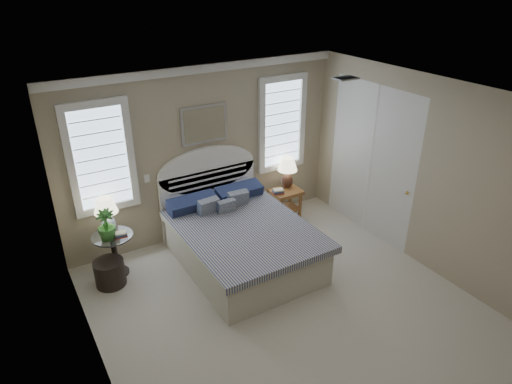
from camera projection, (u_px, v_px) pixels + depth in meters
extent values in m
cube|color=beige|center=(296.00, 317.00, 5.69)|extent=(4.50, 5.00, 0.01)
cube|color=silver|center=(306.00, 105.00, 4.49)|extent=(4.50, 5.00, 0.01)
cube|color=tan|center=(205.00, 153.00, 7.01)|extent=(4.50, 0.02, 2.70)
cube|color=tan|center=(95.00, 289.00, 4.05)|extent=(0.02, 5.00, 2.70)
cube|color=tan|center=(436.00, 180.00, 6.13)|extent=(0.02, 5.00, 2.70)
cube|color=white|center=(202.00, 68.00, 6.41)|extent=(4.50, 0.08, 0.12)
cube|color=#B2B2B2|center=(346.00, 78.00, 5.67)|extent=(0.30, 0.20, 0.02)
cube|color=white|center=(147.00, 178.00, 6.65)|extent=(0.08, 0.01, 0.12)
cube|color=#C6DFFB|center=(101.00, 158.00, 6.17)|extent=(0.90, 0.06, 1.60)
cube|color=#C6DFFB|center=(282.00, 123.00, 7.53)|extent=(0.90, 0.06, 1.60)
cube|color=silver|center=(204.00, 124.00, 6.77)|extent=(0.74, 0.04, 0.58)
cube|color=silver|center=(371.00, 161.00, 7.11)|extent=(0.02, 1.80, 2.40)
cube|color=beige|center=(243.00, 248.00, 6.59)|extent=(1.60, 2.10, 0.55)
cube|color=navy|center=(245.00, 231.00, 6.41)|extent=(1.72, 2.15, 0.10)
cube|color=white|center=(209.00, 201.00, 7.32)|extent=(1.62, 0.08, 1.10)
cube|color=#1C2546|center=(192.00, 204.00, 6.84)|extent=(0.75, 0.31, 0.23)
cube|color=#1C2546|center=(239.00, 192.00, 7.21)|extent=(0.75, 0.31, 0.23)
cube|color=navy|center=(208.00, 209.00, 6.74)|extent=(0.33, 0.20, 0.34)
cube|color=navy|center=(238.00, 201.00, 6.97)|extent=(0.33, 0.20, 0.34)
cube|color=navy|center=(226.00, 209.00, 6.79)|extent=(0.28, 0.14, 0.29)
cylinder|color=black|center=(118.00, 272.00, 6.50)|extent=(0.32, 0.32, 0.03)
cylinder|color=black|center=(115.00, 255.00, 6.37)|extent=(0.08, 0.08, 0.60)
cylinder|color=silver|center=(112.00, 236.00, 6.23)|extent=(0.56, 0.56, 0.02)
cube|color=brown|center=(286.00, 192.00, 7.72)|extent=(0.50, 0.40, 0.06)
cube|color=brown|center=(285.00, 209.00, 7.86)|extent=(0.44, 0.34, 0.03)
cube|color=brown|center=(281.00, 212.00, 7.63)|extent=(0.04, 0.04, 0.47)
cube|color=brown|center=(271.00, 205.00, 7.86)|extent=(0.04, 0.04, 0.47)
cube|color=brown|center=(300.00, 206.00, 7.81)|extent=(0.04, 0.04, 0.47)
cube|color=brown|center=(290.00, 200.00, 8.05)|extent=(0.04, 0.04, 0.47)
cylinder|color=black|center=(110.00, 273.00, 6.20)|extent=(0.49, 0.49, 0.37)
cylinder|color=silver|center=(109.00, 230.00, 6.32)|extent=(0.13, 0.13, 0.03)
ellipsoid|color=silver|center=(108.00, 224.00, 6.27)|extent=(0.24, 0.24, 0.25)
cylinder|color=gold|center=(107.00, 214.00, 6.21)|extent=(0.03, 0.03, 0.09)
cylinder|color=black|center=(287.00, 186.00, 7.83)|extent=(0.12, 0.12, 0.03)
ellipsoid|color=black|center=(287.00, 181.00, 7.78)|extent=(0.22, 0.22, 0.25)
cylinder|color=gold|center=(287.00, 172.00, 7.71)|extent=(0.03, 0.03, 0.09)
imported|color=#39712D|center=(106.00, 225.00, 6.05)|extent=(0.32, 0.32, 0.44)
cube|color=maroon|center=(121.00, 236.00, 6.19)|extent=(0.17, 0.12, 0.02)
cube|color=#294C7C|center=(121.00, 234.00, 6.18)|extent=(0.16, 0.12, 0.02)
cube|color=beige|center=(120.00, 233.00, 6.17)|extent=(0.15, 0.11, 0.02)
cube|color=maroon|center=(278.00, 193.00, 7.60)|extent=(0.21, 0.17, 0.02)
cube|color=#294C7C|center=(278.00, 191.00, 7.59)|extent=(0.20, 0.16, 0.02)
cube|color=beige|center=(278.00, 190.00, 7.58)|extent=(0.18, 0.15, 0.02)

